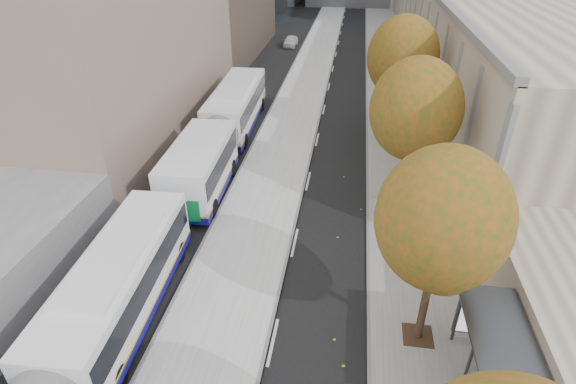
% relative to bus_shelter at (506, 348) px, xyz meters
% --- Properties ---
extents(bus_platform, '(4.25, 150.00, 0.15)m').
position_rel_bus_shelter_xyz_m(bus_platform, '(-9.56, 24.04, -2.11)').
color(bus_platform, '#AFAFAF').
rests_on(bus_platform, ground).
extents(sidewalk, '(4.75, 150.00, 0.08)m').
position_rel_bus_shelter_xyz_m(sidewalk, '(-1.56, 24.04, -2.15)').
color(sidewalk, gray).
rests_on(sidewalk, ground).
extents(building_tan, '(18.00, 92.00, 8.00)m').
position_rel_bus_shelter_xyz_m(building_tan, '(9.81, 53.04, 1.81)').
color(building_tan, gray).
rests_on(building_tan, ground).
extents(bus_shelter, '(1.90, 4.40, 2.53)m').
position_rel_bus_shelter_xyz_m(bus_shelter, '(0.00, 0.00, 0.00)').
color(bus_shelter, '#383A3F').
rests_on(bus_shelter, sidewalk).
extents(tree_c, '(4.20, 4.20, 7.28)m').
position_rel_bus_shelter_xyz_m(tree_c, '(-2.09, 2.04, 3.06)').
color(tree_c, black).
rests_on(tree_c, sidewalk).
extents(tree_d, '(4.40, 4.40, 7.60)m').
position_rel_bus_shelter_xyz_m(tree_d, '(-2.09, 11.04, 3.28)').
color(tree_d, black).
rests_on(tree_d, sidewalk).
extents(tree_e, '(4.60, 4.60, 7.92)m').
position_rel_bus_shelter_xyz_m(tree_e, '(-2.09, 20.04, 3.50)').
color(tree_e, black).
rests_on(tree_e, sidewalk).
extents(bus_near, '(3.21, 16.83, 2.79)m').
position_rel_bus_shelter_xyz_m(bus_near, '(-13.03, -2.13, -0.66)').
color(bus_near, white).
rests_on(bus_near, ground).
extents(bus_far, '(3.32, 18.32, 3.04)m').
position_rel_bus_shelter_xyz_m(bus_far, '(-13.29, 16.36, -0.53)').
color(bus_far, white).
rests_on(bus_far, ground).
extents(distant_car, '(1.56, 3.67, 1.23)m').
position_rel_bus_shelter_xyz_m(distant_car, '(-13.11, 46.28, -1.57)').
color(distant_car, silver).
rests_on(distant_car, ground).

